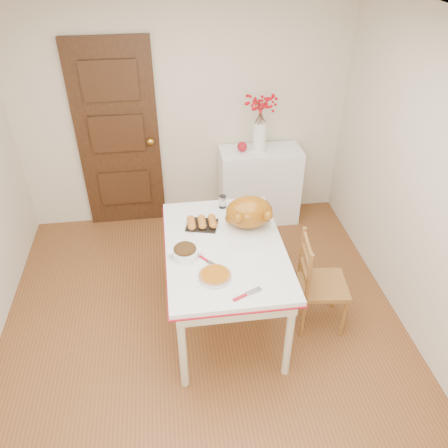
{
  "coord_description": "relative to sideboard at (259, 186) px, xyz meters",
  "views": [
    {
      "loc": [
        -0.2,
        -2.55,
        3.03
      ],
      "look_at": [
        0.19,
        0.28,
        1.01
      ],
      "focal_mm": 36.17,
      "sensor_mm": 36.0,
      "label": 1
    }
  ],
  "objects": [
    {
      "name": "wall_right",
      "position": [
        0.95,
        -1.78,
        0.81
      ],
      "size": [
        0.0,
        4.0,
        2.5
      ],
      "primitive_type": "cube",
      "color": "beige",
      "rests_on": "ground"
    },
    {
      "name": "apple",
      "position": [
        -0.21,
        0.0,
        0.5
      ],
      "size": [
        0.11,
        0.11,
        0.11
      ],
      "primitive_type": "sphere",
      "color": "#A4111E",
      "rests_on": "sideboard"
    },
    {
      "name": "kitchen_table",
      "position": [
        -0.61,
        -1.55,
        -0.03
      ],
      "size": [
        0.95,
        1.39,
        0.83
      ],
      "primitive_type": null,
      "color": "white",
      "rests_on": "floor"
    },
    {
      "name": "rolls_tray",
      "position": [
        -0.76,
        -1.24,
        0.43
      ],
      "size": [
        0.29,
        0.26,
        0.07
      ],
      "primitive_type": null,
      "rotation": [
        0.0,
        0.0,
        -0.26
      ],
      "color": "#CB752D",
      "rests_on": "kitchen_table"
    },
    {
      "name": "floor",
      "position": [
        -0.8,
        -1.78,
        -0.44
      ],
      "size": [
        3.5,
        4.0,
        0.0
      ],
      "primitive_type": "cube",
      "color": "brown",
      "rests_on": "ground"
    },
    {
      "name": "turkey_platter",
      "position": [
        -0.38,
        -1.33,
        0.53
      ],
      "size": [
        0.49,
        0.41,
        0.29
      ],
      "primitive_type": null,
      "rotation": [
        0.0,
        0.0,
        -0.12
      ],
      "color": "#9F5910",
      "rests_on": "kitchen_table"
    },
    {
      "name": "berry_vase",
      "position": [
        -0.03,
        0.0,
        0.77
      ],
      "size": [
        0.33,
        0.33,
        0.65
      ],
      "primitive_type": null,
      "color": "white",
      "rests_on": "sideboard"
    },
    {
      "name": "drinking_glass",
      "position": [
        -0.55,
        -0.98,
        0.45
      ],
      "size": [
        0.07,
        0.07,
        0.11
      ],
      "primitive_type": "cylinder",
      "rotation": [
        0.0,
        0.0,
        -0.13
      ],
      "color": "white",
      "rests_on": "kitchen_table"
    },
    {
      "name": "pie_server",
      "position": [
        -0.53,
        -2.11,
        0.4
      ],
      "size": [
        0.24,
        0.16,
        0.01
      ],
      "primitive_type": null,
      "rotation": [
        0.0,
        0.0,
        0.43
      ],
      "color": "silver",
      "rests_on": "kitchen_table"
    },
    {
      "name": "sideboard",
      "position": [
        0.0,
        0.0,
        0.0
      ],
      "size": [
        0.88,
        0.39,
        0.88
      ],
      "primitive_type": "cube",
      "color": "white",
      "rests_on": "floor"
    },
    {
      "name": "pumpkin_pie",
      "position": [
        -0.73,
        -1.9,
        0.42
      ],
      "size": [
        0.29,
        0.29,
        0.05
      ],
      "primitive_type": "cylinder",
      "rotation": [
        0.0,
        0.0,
        -0.27
      ],
      "color": "#944F0C",
      "rests_on": "kitchen_table"
    },
    {
      "name": "ceiling",
      "position": [
        -0.8,
        -1.78,
        2.06
      ],
      "size": [
        3.5,
        4.0,
        0.0
      ],
      "primitive_type": "cube",
      "color": "white",
      "rests_on": "ground"
    },
    {
      "name": "wall_back",
      "position": [
        -0.8,
        0.22,
        0.81
      ],
      "size": [
        3.5,
        0.0,
        2.5
      ],
      "primitive_type": "cube",
      "color": "beige",
      "rests_on": "ground"
    },
    {
      "name": "stuffing_dish",
      "position": [
        -0.93,
        -1.63,
        0.44
      ],
      "size": [
        0.29,
        0.25,
        0.1
      ],
      "primitive_type": null,
      "rotation": [
        0.0,
        0.0,
        -0.21
      ],
      "color": "#412C10",
      "rests_on": "kitchen_table"
    },
    {
      "name": "door_back",
      "position": [
        -1.5,
        0.19,
        0.59
      ],
      "size": [
        0.85,
        0.06,
        2.06
      ],
      "primitive_type": "cube",
      "color": "black",
      "rests_on": "ground"
    },
    {
      "name": "shaker_pair",
      "position": [
        -0.3,
        -1.04,
        0.44
      ],
      "size": [
        0.1,
        0.05,
        0.1
      ],
      "primitive_type": null,
      "rotation": [
        0.0,
        0.0,
        -0.17
      ],
      "color": "white",
      "rests_on": "kitchen_table"
    },
    {
      "name": "chair_oak",
      "position": [
        0.2,
        -1.67,
        0.01
      ],
      "size": [
        0.44,
        0.44,
        0.9
      ],
      "primitive_type": null,
      "rotation": [
        0.0,
        0.0,
        1.45
      ],
      "color": "brown",
      "rests_on": "floor"
    },
    {
      "name": "carving_knife",
      "position": [
        -0.75,
        -1.74,
        0.4
      ],
      "size": [
        0.18,
        0.21,
        0.01
      ],
      "primitive_type": null,
      "rotation": [
        0.0,
        0.0,
        -0.89
      ],
      "color": "silver",
      "rests_on": "kitchen_table"
    }
  ]
}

